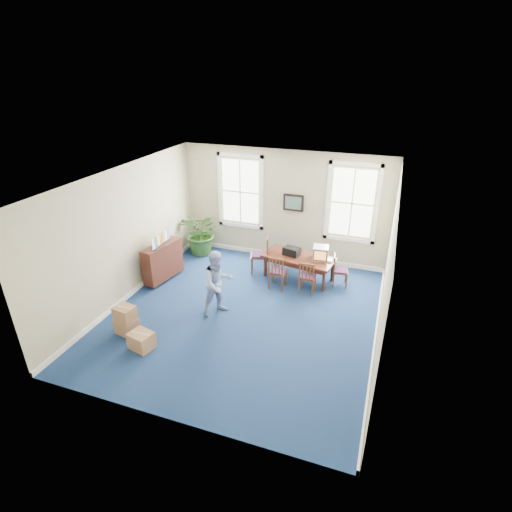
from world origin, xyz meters
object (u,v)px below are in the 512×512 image
(credenza, at_px, (163,263))
(potted_plant, at_px, (202,233))
(chair_near_left, at_px, (278,271))
(man, at_px, (218,283))
(cardboard_boxes, at_px, (135,319))
(conference_table, at_px, (298,267))
(crt_tv, at_px, (321,253))

(credenza, xyz_separation_m, potted_plant, (0.28, 1.79, 0.20))
(chair_near_left, bearing_deg, credenza, 13.95)
(man, relative_size, cardboard_boxes, 1.31)
(chair_near_left, height_order, man, man)
(chair_near_left, relative_size, man, 0.59)
(man, bearing_deg, chair_near_left, 8.27)
(conference_table, xyz_separation_m, crt_tv, (0.56, 0.04, 0.50))
(man, distance_m, potted_plant, 3.27)
(credenza, bearing_deg, cardboard_boxes, -63.60)
(crt_tv, height_order, chair_near_left, crt_tv)
(crt_tv, bearing_deg, credenza, -168.89)
(conference_table, bearing_deg, cardboard_boxes, -117.95)
(crt_tv, xyz_separation_m, credenza, (-3.94, -1.31, -0.34))
(cardboard_boxes, bearing_deg, chair_near_left, 50.70)
(man, xyz_separation_m, potted_plant, (-1.76, 2.75, -0.10))
(cardboard_boxes, bearing_deg, conference_table, 52.10)
(conference_table, distance_m, potted_plant, 3.17)
(conference_table, height_order, cardboard_boxes, cardboard_boxes)
(conference_table, xyz_separation_m, chair_near_left, (-0.39, -0.64, 0.14))
(conference_table, relative_size, man, 1.21)
(credenza, height_order, potted_plant, potted_plant)
(conference_table, height_order, credenza, credenza)
(crt_tv, height_order, cardboard_boxes, crt_tv)
(credenza, relative_size, cardboard_boxes, 1.03)
(man, xyz_separation_m, cardboard_boxes, (-1.39, -1.29, -0.44))
(conference_table, xyz_separation_m, cardboard_boxes, (-2.73, -3.51, 0.02))
(conference_table, bearing_deg, potted_plant, -179.67)
(crt_tv, bearing_deg, conference_table, 177.15)
(chair_near_left, bearing_deg, crt_tv, -141.74)
(man, relative_size, potted_plant, 1.15)
(conference_table, xyz_separation_m, potted_plant, (-3.11, 0.53, 0.36))
(credenza, distance_m, potted_plant, 1.82)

